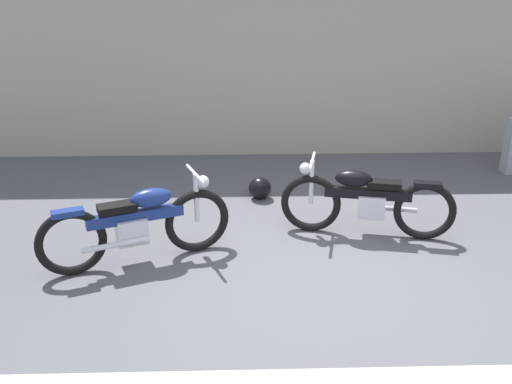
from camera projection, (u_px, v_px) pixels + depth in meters
The scene contains 6 objects.
ground_plane at pixel (318, 275), 6.45m from camera, with size 40.00×40.00×0.00m, color #56565B.
building_wall at pixel (291, 38), 9.36m from camera, with size 18.00×0.30×3.57m, color #B2A893.
curb_strip at pixel (346, 384), 4.82m from camera, with size 18.00×0.24×0.12m, color #B7B2A8.
helmet at pixel (260, 188), 8.23m from camera, with size 0.30×0.30×0.30m, color black.
motorcycle_blue at pixel (138, 224), 6.54m from camera, with size 1.95×0.93×0.92m.
motorcycle_black at pixel (366, 201), 7.15m from camera, with size 1.97×0.64×0.89m.
Camera 1 is at (-0.81, -5.58, 3.30)m, focal length 43.89 mm.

